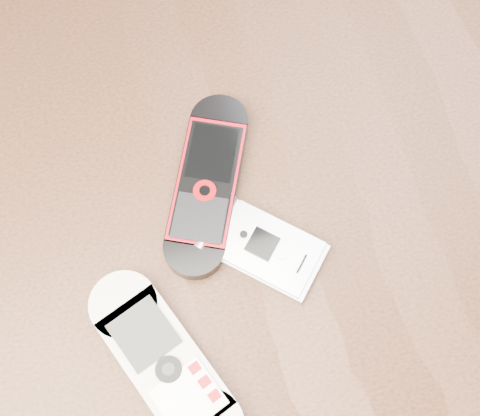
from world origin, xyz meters
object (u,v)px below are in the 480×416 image
table (235,249)px  nokia_black_red (207,183)px  motorola_razr (265,248)px  nokia_white (165,364)px

table → nokia_black_red: 0.12m
table → nokia_black_red: size_ratio=6.98×
nokia_black_red → motorola_razr: size_ratio=1.59×
nokia_white → motorola_razr: bearing=13.1°
motorola_razr → nokia_white: bearing=168.2°
motorola_razr → table: bearing=65.7°
table → nokia_white: nokia_white is taller
nokia_white → nokia_black_red: (0.07, 0.14, -0.00)m
nokia_black_red → motorola_razr: same height
nokia_white → nokia_black_red: 0.16m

